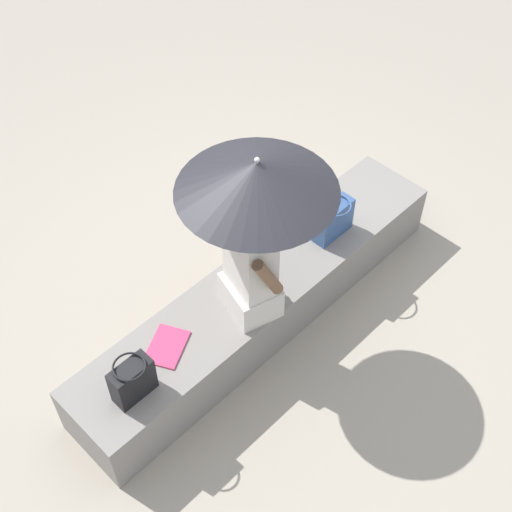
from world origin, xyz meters
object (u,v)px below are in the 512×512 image
at_px(handbag_black, 132,380).
at_px(tote_bag_canvas, 333,219).
at_px(person_seated, 250,265).
at_px(parasol, 257,177).
at_px(magazine, 167,346).

distance_m(handbag_black, tote_bag_canvas, 1.72).
bearing_deg(person_seated, parasol, 21.23).
xyz_separation_m(handbag_black, magazine, (0.33, 0.11, -0.13)).
relative_size(parasol, tote_bag_canvas, 3.82).
bearing_deg(parasol, person_seated, -158.77).
distance_m(parasol, magazine, 1.19).
bearing_deg(handbag_black, magazine, 18.55).
distance_m(person_seated, parasol, 0.62).
relative_size(parasol, handbag_black, 4.06).
relative_size(handbag_black, tote_bag_canvas, 0.94).
distance_m(tote_bag_canvas, magazine, 1.40).
bearing_deg(magazine, tote_bag_canvas, -31.44).
xyz_separation_m(person_seated, parasol, (0.09, 0.04, 0.61)).
bearing_deg(tote_bag_canvas, handbag_black, -179.51).
distance_m(person_seated, tote_bag_canvas, 0.86).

